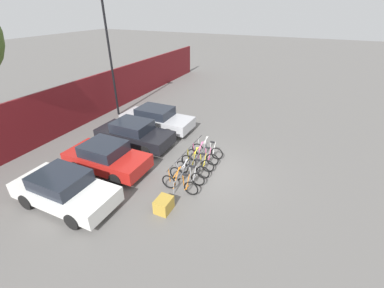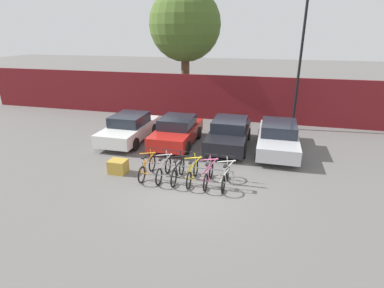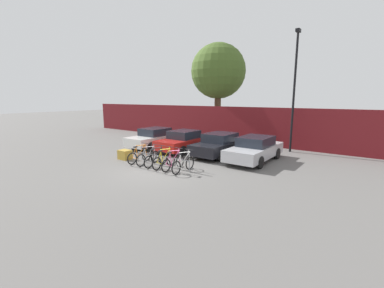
# 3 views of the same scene
# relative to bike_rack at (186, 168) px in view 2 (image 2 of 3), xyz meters

# --- Properties ---
(ground_plane) EXTENTS (120.00, 120.00, 0.00)m
(ground_plane) POSITION_rel_bike_rack_xyz_m (0.37, -0.68, -0.49)
(ground_plane) COLOR #605E5B
(hoarding_wall) EXTENTS (36.00, 0.16, 2.86)m
(hoarding_wall) POSITION_rel_bike_rack_xyz_m (0.37, 8.82, 0.94)
(hoarding_wall) COLOR maroon
(hoarding_wall) RESTS_ON ground
(bike_rack) EXTENTS (3.64, 0.04, 0.57)m
(bike_rack) POSITION_rel_bike_rack_xyz_m (0.00, 0.00, 0.00)
(bike_rack) COLOR gray
(bike_rack) RESTS_ON ground
(bicycle_orange) EXTENTS (0.68, 1.71, 1.05)m
(bicycle_orange) POSITION_rel_bike_rack_xyz_m (-1.55, -0.15, -0.11)
(bicycle_orange) COLOR black
(bicycle_orange) RESTS_ON ground
(bicycle_silver) EXTENTS (0.68, 1.71, 1.05)m
(bicycle_silver) POSITION_rel_bike_rack_xyz_m (-0.86, -0.15, -0.11)
(bicycle_silver) COLOR black
(bicycle_silver) RESTS_ON ground
(bicycle_black) EXTENTS (0.68, 1.71, 1.05)m
(bicycle_black) POSITION_rel_bike_rack_xyz_m (-0.29, -0.15, -0.11)
(bicycle_black) COLOR black
(bicycle_black) RESTS_ON ground
(bicycle_yellow) EXTENTS (0.68, 1.71, 1.05)m
(bicycle_yellow) POSITION_rel_bike_rack_xyz_m (0.29, -0.15, -0.11)
(bicycle_yellow) COLOR black
(bicycle_yellow) RESTS_ON ground
(bicycle_pink) EXTENTS (0.68, 1.71, 1.05)m
(bicycle_pink) POSITION_rel_bike_rack_xyz_m (0.91, -0.15, -0.11)
(bicycle_pink) COLOR black
(bicycle_pink) RESTS_ON ground
(bicycle_white) EXTENTS (0.68, 1.71, 1.05)m
(bicycle_white) POSITION_rel_bike_rack_xyz_m (1.55, -0.15, -0.11)
(bicycle_white) COLOR black
(bicycle_white) RESTS_ON ground
(car_white) EXTENTS (1.91, 4.18, 1.40)m
(car_white) POSITION_rel_bike_rack_xyz_m (-4.08, 3.57, 0.21)
(car_white) COLOR silver
(car_white) RESTS_ON ground
(car_red) EXTENTS (1.91, 3.96, 1.40)m
(car_red) POSITION_rel_bike_rack_xyz_m (-1.52, 3.72, 0.20)
(car_red) COLOR red
(car_red) RESTS_ON ground
(car_black) EXTENTS (1.91, 4.26, 1.40)m
(car_black) POSITION_rel_bike_rack_xyz_m (1.08, 4.03, 0.21)
(car_black) COLOR black
(car_black) RESTS_ON ground
(car_silver) EXTENTS (1.91, 4.51, 1.40)m
(car_silver) POSITION_rel_bike_rack_xyz_m (3.41, 4.02, 0.21)
(car_silver) COLOR #B7B7BC
(car_silver) RESTS_ON ground
(lamp_post) EXTENTS (0.24, 0.44, 7.72)m
(lamp_post) POSITION_rel_bike_rack_xyz_m (4.30, 7.83, 3.74)
(lamp_post) COLOR black
(lamp_post) RESTS_ON ground
(cargo_crate) EXTENTS (0.70, 0.56, 0.55)m
(cargo_crate) POSITION_rel_bike_rack_xyz_m (-2.82, -0.12, -0.21)
(cargo_crate) COLOR #B28C33
(cargo_crate) RESTS_ON ground
(tree_behind_hoarding) EXTENTS (4.81, 4.81, 8.27)m
(tree_behind_hoarding) POSITION_rel_bike_rack_xyz_m (-3.02, 10.62, 5.33)
(tree_behind_hoarding) COLOR brown
(tree_behind_hoarding) RESTS_ON ground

